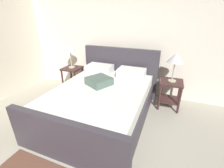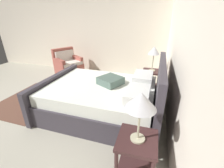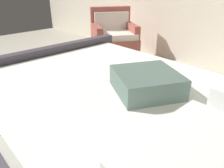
# 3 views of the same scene
# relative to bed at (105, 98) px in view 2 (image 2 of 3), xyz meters

# --- Properties ---
(ground_plane) EXTENTS (5.43, 6.53, 0.02)m
(ground_plane) POSITION_rel_bed_xyz_m (0.25, -2.04, -0.35)
(ground_plane) COLOR #AFAA98
(wall_back) EXTENTS (5.55, 0.12, 2.79)m
(wall_back) POSITION_rel_bed_xyz_m (0.25, 1.28, 1.05)
(wall_back) COLOR white
(wall_back) RESTS_ON ground
(wall_side_left) EXTENTS (0.12, 6.65, 2.79)m
(wall_side_left) POSITION_rel_bed_xyz_m (-2.52, -2.04, 1.05)
(wall_side_left) COLOR #EFE3CD
(wall_side_left) RESTS_ON ground
(bed) EXTENTS (1.81, 2.30, 1.15)m
(bed) POSITION_rel_bed_xyz_m (0.00, 0.00, 0.00)
(bed) COLOR #3A353E
(bed) RESTS_ON ground
(nightstand_right) EXTENTS (0.44, 0.44, 0.60)m
(nightstand_right) POSITION_rel_bed_xyz_m (1.20, 0.79, 0.06)
(nightstand_right) COLOR #3D2323
(nightstand_right) RESTS_ON ground
(table_lamp_right) EXTENTS (0.32, 0.32, 0.58)m
(table_lamp_right) POSITION_rel_bed_xyz_m (1.20, 0.79, 0.73)
(table_lamp_right) COLOR #B7B293
(table_lamp_right) RESTS_ON nightstand_right
(nightstand_left) EXTENTS (0.44, 0.44, 0.60)m
(nightstand_left) POSITION_rel_bed_xyz_m (-1.20, 0.85, 0.06)
(nightstand_left) COLOR #3D2323
(nightstand_left) RESTS_ON ground
(table_lamp_left) EXTENTS (0.28, 0.28, 0.60)m
(table_lamp_left) POSITION_rel_bed_xyz_m (-1.20, 0.85, 0.74)
(table_lamp_left) COLOR #B7B293
(table_lamp_left) RESTS_ON nightstand_left
(armchair) EXTENTS (0.99, 0.99, 0.90)m
(armchair) POSITION_rel_bed_xyz_m (-1.69, -1.84, 0.00)
(armchair) COLOR #9B4E43
(armchair) RESTS_ON ground
(area_rug) EXTENTS (1.67, 1.28, 0.01)m
(area_rug) POSITION_rel_bed_xyz_m (-0.00, -1.86, -0.34)
(area_rug) COLOR brown
(area_rug) RESTS_ON ground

